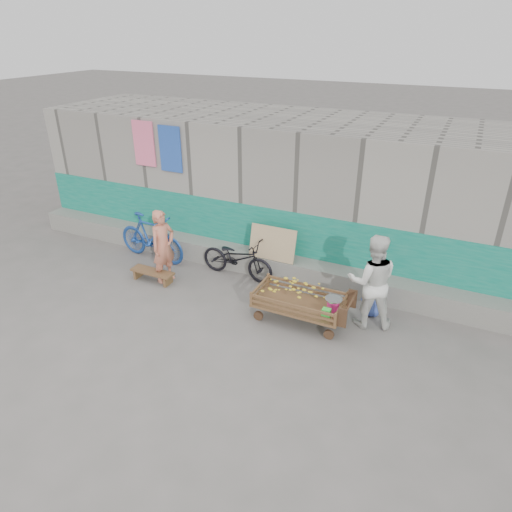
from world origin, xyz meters
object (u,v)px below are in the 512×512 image
at_px(vendor_man, 163,246).
at_px(bicycle_blue, 151,237).
at_px(banana_cart, 298,297).
at_px(bicycle_dark, 237,258).
at_px(child, 373,296).
at_px(bench, 153,274).
at_px(woman, 372,281).

bearing_deg(vendor_man, bicycle_blue, 66.55).
relative_size(banana_cart, bicycle_blue, 0.97).
bearing_deg(vendor_man, bicycle_dark, -44.74).
relative_size(child, bicycle_dark, 0.50).
bearing_deg(child, bench, -6.48).
xyz_separation_m(woman, bicycle_dark, (-2.90, 0.54, -0.44)).
distance_m(child, bicycle_blue, 5.03).
bearing_deg(vendor_man, child, -67.94).
bearing_deg(vendor_man, bench, 143.92).
xyz_separation_m(bench, bicycle_blue, (-0.62, 0.83, 0.37)).
height_order(vendor_man, bicycle_dark, vendor_man).
relative_size(bench, woman, 0.55).
xyz_separation_m(woman, child, (0.00, 0.30, -0.46)).
height_order(bicycle_dark, bicycle_blue, bicycle_blue).
bearing_deg(bicycle_blue, bench, -138.43).
xyz_separation_m(banana_cart, woman, (1.18, 0.45, 0.37)).
distance_m(bench, vendor_man, 0.66).
height_order(vendor_man, woman, woman).
distance_m(banana_cart, bench, 3.25).
xyz_separation_m(banana_cart, child, (1.18, 0.75, -0.09)).
xyz_separation_m(vendor_man, bicycle_blue, (-0.83, 0.66, -0.23)).
height_order(child, bicycle_dark, bicycle_dark).
distance_m(vendor_man, child, 4.25).
relative_size(vendor_man, bicycle_dark, 0.94).
xyz_separation_m(vendor_man, bicycle_dark, (1.30, 0.76, -0.34)).
bearing_deg(vendor_man, banana_cart, -79.30).
xyz_separation_m(child, bicycle_blue, (-5.03, 0.14, 0.13)).
relative_size(bench, bicycle_blue, 0.53).
height_order(banana_cart, bench, banana_cart).
xyz_separation_m(bench, woman, (4.41, 0.39, 0.70)).
height_order(woman, bicycle_blue, woman).
xyz_separation_m(child, bicycle_dark, (-2.90, 0.24, 0.02)).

